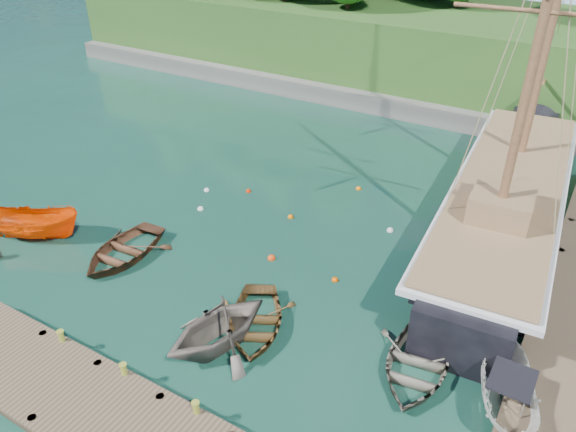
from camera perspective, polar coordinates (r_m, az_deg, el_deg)
name	(u,v)px	position (r m, az deg, el deg)	size (l,w,h in m)	color
ground	(240,310)	(22.39, -4.90, -9.49)	(160.00, 160.00, 0.00)	#133329
bollard_0	(66,353)	(22.09, -21.62, -12.81)	(0.26, 0.26, 0.45)	olive
bollard_1	(127,387)	(20.28, -16.00, -16.32)	(0.26, 0.26, 0.45)	olive
bollard_2	(198,425)	(18.78, -9.12, -20.26)	(0.26, 0.26, 0.45)	olive
rowboat_0	(124,257)	(26.19, -16.35, -3.99)	(3.18, 4.46, 0.92)	#53311F
rowboat_1	(219,346)	(21.01, -7.00, -12.97)	(3.60, 4.18, 2.20)	#655B52
rowboat_2	(255,328)	(21.59, -3.37, -11.28)	(3.01, 4.22, 0.87)	brown
rowboat_3	(415,372)	(20.47, 12.74, -15.17)	(3.17, 4.45, 0.92)	#5D584C
motorboat_orange	(38,238)	(28.89, -24.07, -2.06)	(1.67, 4.43, 1.71)	#EE4400
cabin_boat_white	(503,411)	(20.13, 21.03, -17.96)	(1.61, 4.28, 1.65)	white
schooner	(504,210)	(28.37, 21.13, 0.59)	(6.22, 26.84, 19.53)	black
mooring_buoy_0	(201,210)	(28.96, -8.87, 0.66)	(0.32, 0.32, 0.32)	silver
mooring_buoy_1	(291,218)	(27.94, 0.27, -0.16)	(0.30, 0.30, 0.30)	#D16000
mooring_buoy_2	(271,259)	(25.02, -1.69, -4.37)	(0.37, 0.37, 0.37)	red
mooring_buoy_3	(390,231)	(27.33, 10.32, -1.51)	(0.32, 0.32, 0.32)	silver
mooring_buoy_4	(248,192)	(30.33, -4.04, 2.48)	(0.28, 0.28, 0.28)	red
mooring_buoy_5	(358,189)	(30.73, 7.17, 2.72)	(0.29, 0.29, 0.29)	#E76901
mooring_buoy_6	(207,191)	(30.65, -8.26, 2.55)	(0.30, 0.30, 0.30)	silver
mooring_buoy_7	(335,280)	(23.84, 4.78, -6.55)	(0.29, 0.29, 0.29)	#D54A00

